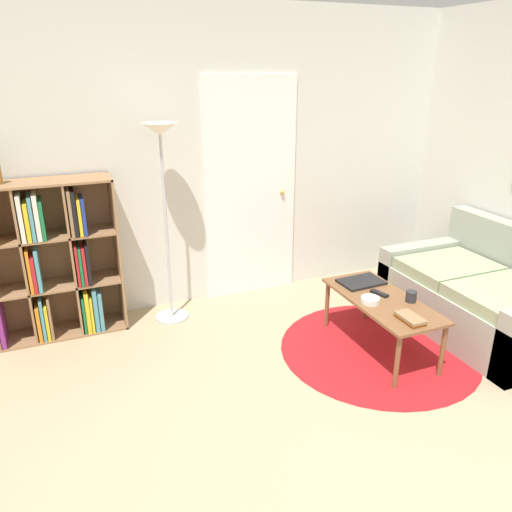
{
  "coord_description": "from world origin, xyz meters",
  "views": [
    {
      "loc": [
        -1.42,
        -1.51,
        2.09
      ],
      "look_at": [
        -0.19,
        1.48,
        0.85
      ],
      "focal_mm": 35.0,
      "sensor_mm": 36.0,
      "label": 1
    }
  ],
  "objects": [
    {
      "name": "rug",
      "position": [
        0.76,
        1.27,
        0.0
      ],
      "size": [
        1.53,
        1.53,
        0.01
      ],
      "color": "#B2191E",
      "rests_on": "ground_plane"
    },
    {
      "name": "cup",
      "position": [
        0.93,
        1.16,
        0.48
      ],
      "size": [
        0.08,
        0.08,
        0.08
      ],
      "color": "#28282D",
      "rests_on": "coffee_table"
    },
    {
      "name": "bookshelf",
      "position": [
        -1.59,
        2.51,
        0.64
      ],
      "size": [
        1.08,
        0.34,
        1.28
      ],
      "color": "#936B47",
      "rests_on": "ground_plane"
    },
    {
      "name": "wall_back",
      "position": [
        0.01,
        2.72,
        1.29
      ],
      "size": [
        7.43,
        0.11,
        2.6
      ],
      "color": "silver",
      "rests_on": "ground_plane"
    },
    {
      "name": "laptop",
      "position": [
        0.78,
        1.59,
        0.45
      ],
      "size": [
        0.36,
        0.26,
        0.02
      ],
      "color": "black",
      "rests_on": "coffee_table"
    },
    {
      "name": "ground_plane",
      "position": [
        0.0,
        0.0,
        0.0
      ],
      "size": [
        14.0,
        14.0,
        0.0
      ],
      "primitive_type": "plane",
      "color": "tan"
    },
    {
      "name": "book_stack_on_table",
      "position": [
        0.74,
        0.92,
        0.46
      ],
      "size": [
        0.13,
        0.23,
        0.04
      ],
      "color": "orange",
      "rests_on": "coffee_table"
    },
    {
      "name": "floor_lamp",
      "position": [
        -0.61,
        2.42,
        1.35
      ],
      "size": [
        0.29,
        0.29,
        1.68
      ],
      "color": "#B7B7BC",
      "rests_on": "ground_plane"
    },
    {
      "name": "couch",
      "position": [
        1.79,
        1.25,
        0.28
      ],
      "size": [
        0.95,
        1.52,
        0.84
      ],
      "color": "gray",
      "rests_on": "ground_plane"
    },
    {
      "name": "bowl",
      "position": [
        0.64,
        1.26,
        0.46
      ],
      "size": [
        0.14,
        0.14,
        0.04
      ],
      "color": "silver",
      "rests_on": "coffee_table"
    },
    {
      "name": "coffee_table",
      "position": [
        0.77,
        1.28,
        0.39
      ],
      "size": [
        0.47,
        1.03,
        0.44
      ],
      "color": "brown",
      "rests_on": "ground_plane"
    },
    {
      "name": "remote",
      "position": [
        0.79,
        1.35,
        0.45
      ],
      "size": [
        0.09,
        0.16,
        0.02
      ],
      "color": "black",
      "rests_on": "coffee_table"
    }
  ]
}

